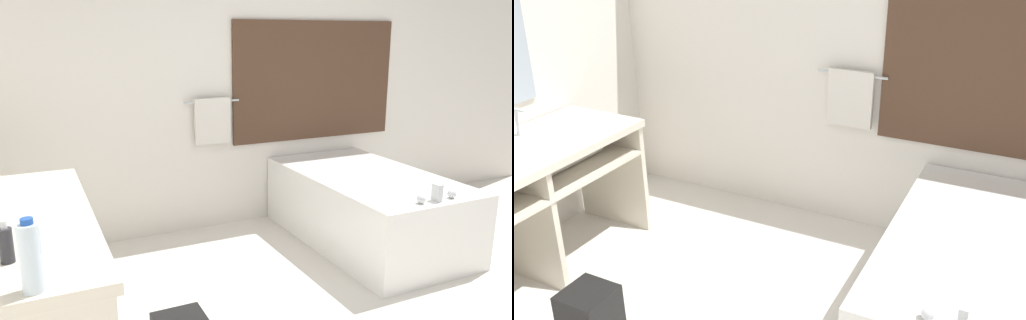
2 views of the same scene
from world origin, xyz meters
The scene contains 5 objects.
wall_back_with_blinds centered at (0.03, 2.23, 1.35)m, with size 7.40×0.13×2.70m.
vanity_counter centered at (-1.85, 0.61, 0.65)m, with size 0.67×1.69×0.87m.
sink_faucet centered at (-2.04, 0.84, 0.95)m, with size 0.09×0.04×0.18m.
bathtub centered at (0.75, 1.33, 0.32)m, with size 1.00×1.73×0.71m.
waste_bin centered at (-1.15, 0.37, 0.14)m, with size 0.27×0.27×0.27m.
Camera 2 is at (0.88, -1.46, 2.18)m, focal length 40.00 mm.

